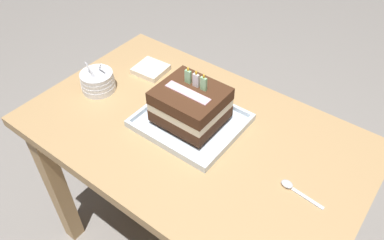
# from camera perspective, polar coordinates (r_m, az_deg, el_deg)

# --- Properties ---
(dining_table) EXTENTS (1.07, 0.67, 0.73)m
(dining_table) POSITION_cam_1_polar(r_m,az_deg,el_deg) (1.27, 0.21, -5.51)
(dining_table) COLOR tan
(dining_table) RESTS_ON ground_plane
(foil_tray) EXTENTS (0.31, 0.28, 0.02)m
(foil_tray) POSITION_cam_1_polar(r_m,az_deg,el_deg) (1.20, -0.22, -0.25)
(foil_tray) COLOR silver
(foil_tray) RESTS_ON dining_table
(birthday_cake) EXTENTS (0.20, 0.18, 0.17)m
(birthday_cake) POSITION_cam_1_polar(r_m,az_deg,el_deg) (1.15, -0.22, 2.37)
(birthday_cake) COLOR #452817
(birthday_cake) RESTS_ON foil_tray
(bowl_stack) EXTENTS (0.12, 0.12, 0.12)m
(bowl_stack) POSITION_cam_1_polar(r_m,az_deg,el_deg) (1.36, -14.13, 5.71)
(bowl_stack) COLOR white
(bowl_stack) RESTS_ON dining_table
(serving_spoon_near_tray) EXTENTS (0.13, 0.03, 0.01)m
(serving_spoon_near_tray) POSITION_cam_1_polar(r_m,az_deg,el_deg) (1.07, 14.82, -9.78)
(serving_spoon_near_tray) COLOR silver
(serving_spoon_near_tray) RESTS_ON dining_table
(napkin_pile) EXTENTS (0.12, 0.11, 0.02)m
(napkin_pile) POSITION_cam_1_polar(r_m,az_deg,el_deg) (1.42, -6.28, 7.66)
(napkin_pile) COLOR silver
(napkin_pile) RESTS_ON dining_table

